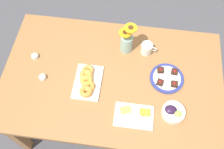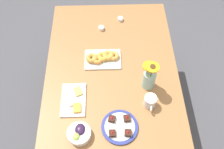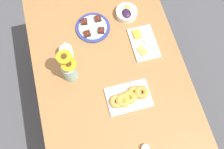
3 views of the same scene
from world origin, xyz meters
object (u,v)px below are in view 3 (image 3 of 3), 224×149
coffee_mug (67,52)px  flower_vase (69,70)px  dessert_plate (93,27)px  dining_table (112,81)px  cheese_platter (143,43)px  croissant_platter (129,97)px  jam_cup_berry (145,148)px  grape_bowl (127,13)px

coffee_mug → flower_vase: bearing=178.2°
dessert_plate → dining_table: bearing=-174.4°
dining_table → coffee_mug: (0.23, 0.25, 0.13)m
cheese_platter → croissant_platter: size_ratio=0.89×
jam_cup_berry → flower_vase: flower_vase is taller
dining_table → coffee_mug: coffee_mug is taller
dining_table → grape_bowl: grape_bowl is taller
cheese_platter → jam_cup_berry: 0.71m
coffee_mug → cheese_platter: (-0.04, -0.53, -0.04)m
cheese_platter → dessert_plate: bearing=56.5°
grape_bowl → cheese_platter: 0.26m
dining_table → grape_bowl: size_ratio=10.47×
cheese_platter → jam_cup_berry: size_ratio=5.42×
grape_bowl → jam_cup_berry: (-0.93, 0.15, -0.01)m
coffee_mug → cheese_platter: size_ratio=0.46×
dining_table → dessert_plate: 0.41m
coffee_mug → flower_vase: flower_vase is taller
grape_bowl → dessert_plate: grape_bowl is taller
cheese_platter → coffee_mug: bearing=85.2°
dining_table → cheese_platter: bearing=-55.7°
dining_table → coffee_mug: 0.37m
grape_bowl → croissant_platter: grape_bowl is taller
dessert_plate → coffee_mug: bearing=127.2°
grape_bowl → croissant_platter: bearing=165.6°
jam_cup_berry → dessert_plate: bearing=7.4°
dessert_plate → flower_vase: 0.39m
dining_table → coffee_mug: bearing=47.6°
flower_vase → grape_bowl: bearing=-52.9°
grape_bowl → flower_vase: flower_vase is taller
croissant_platter → flower_vase: size_ratio=1.10×
croissant_platter → flower_vase: bearing=53.2°
coffee_mug → dessert_plate: 0.27m
croissant_platter → jam_cup_berry: size_ratio=6.07×
croissant_platter → jam_cup_berry: bearing=-178.4°
dining_table → flower_vase: flower_vase is taller
coffee_mug → grape_bowl: bearing=-66.5°
croissant_platter → flower_vase: flower_vase is taller
croissant_platter → jam_cup_berry: 0.33m
grape_bowl → coffee_mug: bearing=113.5°
flower_vase → dining_table: bearing=-106.2°
coffee_mug → jam_cup_berry: coffee_mug is taller
flower_vase → dessert_plate: bearing=-34.5°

